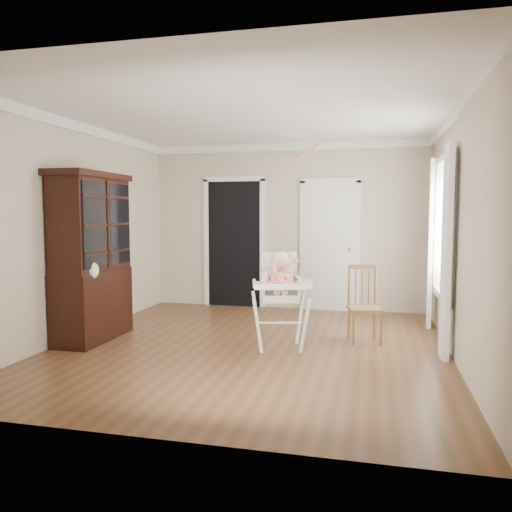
% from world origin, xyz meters
% --- Properties ---
extents(floor, '(5.00, 5.00, 0.00)m').
position_xyz_m(floor, '(0.00, 0.00, 0.00)').
color(floor, '#50361B').
rests_on(floor, ground).
extents(ceiling, '(5.00, 5.00, 0.00)m').
position_xyz_m(ceiling, '(0.00, 0.00, 2.70)').
color(ceiling, white).
rests_on(ceiling, wall_back).
extents(wall_back, '(4.50, 0.00, 4.50)m').
position_xyz_m(wall_back, '(0.00, 2.50, 1.35)').
color(wall_back, '#C2B398').
rests_on(wall_back, floor).
extents(wall_left, '(0.00, 5.00, 5.00)m').
position_xyz_m(wall_left, '(-2.25, 0.00, 1.35)').
color(wall_left, '#C2B398').
rests_on(wall_left, floor).
extents(wall_right, '(0.00, 5.00, 5.00)m').
position_xyz_m(wall_right, '(2.25, 0.00, 1.35)').
color(wall_right, '#C2B398').
rests_on(wall_right, floor).
extents(crown_molding, '(4.50, 5.00, 0.12)m').
position_xyz_m(crown_molding, '(0.00, 0.00, 2.64)').
color(crown_molding, white).
rests_on(crown_molding, ceiling).
extents(doorway, '(1.06, 0.05, 2.22)m').
position_xyz_m(doorway, '(-0.90, 2.48, 1.11)').
color(doorway, black).
rests_on(doorway, wall_back).
extents(closet_door, '(0.96, 0.09, 2.13)m').
position_xyz_m(closet_door, '(0.70, 2.48, 1.02)').
color(closet_door, white).
rests_on(closet_door, wall_back).
extents(window_right, '(0.13, 1.84, 2.30)m').
position_xyz_m(window_right, '(2.18, 0.80, 1.29)').
color(window_right, white).
rests_on(window_right, wall_right).
extents(high_chair, '(0.82, 0.94, 1.14)m').
position_xyz_m(high_chair, '(0.35, 0.03, 0.70)').
color(high_chair, white).
rests_on(high_chair, floor).
extents(baby, '(0.37, 0.28, 0.52)m').
position_xyz_m(baby, '(0.34, 0.05, 0.87)').
color(baby, beige).
rests_on(baby, high_chair).
extents(cake, '(0.25, 0.25, 0.12)m').
position_xyz_m(cake, '(0.45, -0.25, 0.85)').
color(cake, silver).
rests_on(cake, high_chair).
extents(sippy_cup, '(0.08, 0.08, 0.20)m').
position_xyz_m(sippy_cup, '(0.20, -0.16, 0.87)').
color(sippy_cup, pink).
rests_on(sippy_cup, high_chair).
extents(china_cabinet, '(0.54, 1.22, 2.06)m').
position_xyz_m(china_cabinet, '(-1.99, -0.11, 1.03)').
color(china_cabinet, black).
rests_on(china_cabinet, floor).
extents(dining_chair, '(0.46, 0.46, 0.93)m').
position_xyz_m(dining_chair, '(1.30, 0.55, 0.44)').
color(dining_chair, brown).
rests_on(dining_chair, floor).
extents(streamer, '(0.35, 0.38, 0.15)m').
position_xyz_m(streamer, '(0.45, -0.04, 2.43)').
color(streamer, pink).
rests_on(streamer, ceiling).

